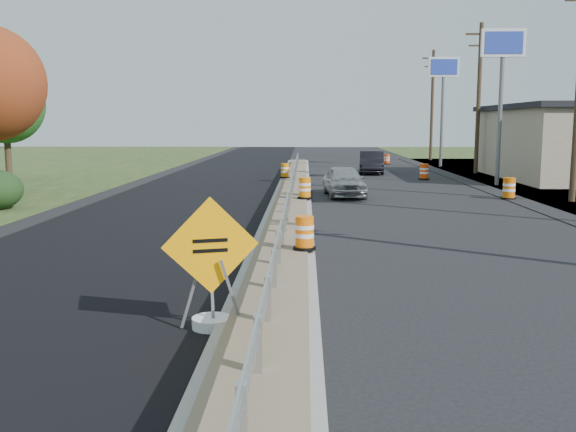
{
  "coord_description": "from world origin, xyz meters",
  "views": [
    {
      "loc": [
        0.56,
        -17.39,
        3.21
      ],
      "look_at": [
        0.17,
        -2.88,
        1.1
      ],
      "focal_mm": 40.0,
      "sensor_mm": 36.0,
      "label": 1
    }
  ],
  "objects_px": {
    "barrel_shoulder_far": "(387,159)",
    "car_dark_mid": "(372,162)",
    "barrel_median_near": "(305,234)",
    "barrel_median_mid": "(305,189)",
    "barrel_median_far": "(285,171)",
    "barrel_shoulder_mid": "(424,172)",
    "car_silver": "(344,181)",
    "caution_sign": "(212,296)",
    "barrel_shoulder_near": "(509,189)"
  },
  "relations": [
    {
      "from": "barrel_median_far",
      "to": "car_silver",
      "type": "height_order",
      "value": "car_silver"
    },
    {
      "from": "barrel_shoulder_mid",
      "to": "car_silver",
      "type": "bearing_deg",
      "value": -120.8
    },
    {
      "from": "barrel_median_mid",
      "to": "barrel_shoulder_near",
      "type": "bearing_deg",
      "value": 12.67
    },
    {
      "from": "barrel_median_far",
      "to": "barrel_shoulder_mid",
      "type": "distance_m",
      "value": 8.11
    },
    {
      "from": "barrel_shoulder_far",
      "to": "car_dark_mid",
      "type": "relative_size",
      "value": 0.18
    },
    {
      "from": "barrel_median_mid",
      "to": "barrel_shoulder_far",
      "type": "bearing_deg",
      "value": 75.75
    },
    {
      "from": "caution_sign",
      "to": "car_silver",
      "type": "height_order",
      "value": "caution_sign"
    },
    {
      "from": "barrel_shoulder_mid",
      "to": "barrel_shoulder_near",
      "type": "bearing_deg",
      "value": -79.11
    },
    {
      "from": "barrel_median_near",
      "to": "barrel_median_mid",
      "type": "xyz_separation_m",
      "value": [
        0.0,
        10.35,
        0.02
      ]
    },
    {
      "from": "caution_sign",
      "to": "barrel_median_far",
      "type": "bearing_deg",
      "value": 71.77
    },
    {
      "from": "barrel_median_near",
      "to": "barrel_median_mid",
      "type": "relative_size",
      "value": 0.95
    },
    {
      "from": "caution_sign",
      "to": "car_silver",
      "type": "bearing_deg",
      "value": 62.84
    },
    {
      "from": "barrel_shoulder_mid",
      "to": "barrel_median_mid",
      "type": "bearing_deg",
      "value": -120.67
    },
    {
      "from": "barrel_median_near",
      "to": "barrel_median_far",
      "type": "bearing_deg",
      "value": 93.14
    },
    {
      "from": "car_silver",
      "to": "car_dark_mid",
      "type": "bearing_deg",
      "value": 74.08
    },
    {
      "from": "barrel_median_mid",
      "to": "barrel_median_far",
      "type": "xyz_separation_m",
      "value": [
        -1.1,
        9.73,
        -0.02
      ]
    },
    {
      "from": "barrel_shoulder_near",
      "to": "car_dark_mid",
      "type": "height_order",
      "value": "car_dark_mid"
    },
    {
      "from": "caution_sign",
      "to": "barrel_median_mid",
      "type": "xyz_separation_m",
      "value": [
        1.45,
        15.61,
        0.1
      ]
    },
    {
      "from": "barrel_median_far",
      "to": "car_dark_mid",
      "type": "relative_size",
      "value": 0.18
    },
    {
      "from": "barrel_median_far",
      "to": "barrel_shoulder_mid",
      "type": "bearing_deg",
      "value": 12.56
    },
    {
      "from": "caution_sign",
      "to": "barrel_median_far",
      "type": "height_order",
      "value": "caution_sign"
    },
    {
      "from": "barrel_median_far",
      "to": "barrel_shoulder_near",
      "type": "bearing_deg",
      "value": -38.59
    },
    {
      "from": "caution_sign",
      "to": "car_silver",
      "type": "xyz_separation_m",
      "value": [
        3.18,
        18.57,
        0.15
      ]
    },
    {
      "from": "barrel_median_near",
      "to": "car_dark_mid",
      "type": "bearing_deg",
      "value": 80.77
    },
    {
      "from": "barrel_shoulder_near",
      "to": "car_dark_mid",
      "type": "xyz_separation_m",
      "value": [
        -4.36,
        14.1,
        0.27
      ]
    },
    {
      "from": "barrel_median_far",
      "to": "barrel_shoulder_far",
      "type": "bearing_deg",
      "value": 64.27
    },
    {
      "from": "caution_sign",
      "to": "barrel_shoulder_mid",
      "type": "distance_m",
      "value": 28.33
    },
    {
      "from": "barrel_shoulder_near",
      "to": "car_dark_mid",
      "type": "relative_size",
      "value": 0.21
    },
    {
      "from": "barrel_median_near",
      "to": "barrel_median_far",
      "type": "distance_m",
      "value": 20.1
    },
    {
      "from": "barrel_median_near",
      "to": "car_silver",
      "type": "relative_size",
      "value": 0.2
    },
    {
      "from": "barrel_shoulder_mid",
      "to": "car_silver",
      "type": "relative_size",
      "value": 0.23
    },
    {
      "from": "barrel_median_far",
      "to": "barrel_shoulder_mid",
      "type": "height_order",
      "value": "barrel_median_far"
    },
    {
      "from": "barrel_median_mid",
      "to": "car_silver",
      "type": "bearing_deg",
      "value": 59.71
    },
    {
      "from": "caution_sign",
      "to": "barrel_median_near",
      "type": "relative_size",
      "value": 2.62
    },
    {
      "from": "barrel_median_far",
      "to": "barrel_shoulder_mid",
      "type": "xyz_separation_m",
      "value": [
        7.91,
        1.76,
        -0.18
      ]
    },
    {
      "from": "car_dark_mid",
      "to": "barrel_shoulder_far",
      "type": "bearing_deg",
      "value": 82.45
    },
    {
      "from": "barrel_shoulder_mid",
      "to": "car_silver",
      "type": "height_order",
      "value": "car_silver"
    },
    {
      "from": "car_silver",
      "to": "caution_sign",
      "type": "bearing_deg",
      "value": -104.59
    },
    {
      "from": "caution_sign",
      "to": "barrel_median_mid",
      "type": "height_order",
      "value": "caution_sign"
    },
    {
      "from": "barrel_median_near",
      "to": "barrel_shoulder_far",
      "type": "distance_m",
      "value": 36.32
    },
    {
      "from": "barrel_shoulder_mid",
      "to": "car_silver",
      "type": "distance_m",
      "value": 9.93
    },
    {
      "from": "barrel_median_near",
      "to": "barrel_median_far",
      "type": "relative_size",
      "value": 1.0
    },
    {
      "from": "barrel_shoulder_mid",
      "to": "car_dark_mid",
      "type": "xyz_separation_m",
      "value": [
        -2.53,
        4.56,
        0.28
      ]
    },
    {
      "from": "barrel_median_mid",
      "to": "car_dark_mid",
      "type": "height_order",
      "value": "car_dark_mid"
    },
    {
      "from": "barrel_median_near",
      "to": "car_silver",
      "type": "height_order",
      "value": "car_silver"
    },
    {
      "from": "barrel_shoulder_near",
      "to": "barrel_shoulder_mid",
      "type": "distance_m",
      "value": 9.72
    },
    {
      "from": "barrel_median_far",
      "to": "barrel_shoulder_near",
      "type": "xyz_separation_m",
      "value": [
        9.75,
        -7.78,
        -0.17
      ]
    },
    {
      "from": "barrel_median_near",
      "to": "car_dark_mid",
      "type": "distance_m",
      "value": 26.74
    },
    {
      "from": "barrel_shoulder_far",
      "to": "car_dark_mid",
      "type": "bearing_deg",
      "value": -103.03
    },
    {
      "from": "barrel_shoulder_near",
      "to": "barrel_shoulder_mid",
      "type": "xyz_separation_m",
      "value": [
        -1.84,
        9.54,
        -0.01
      ]
    }
  ]
}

